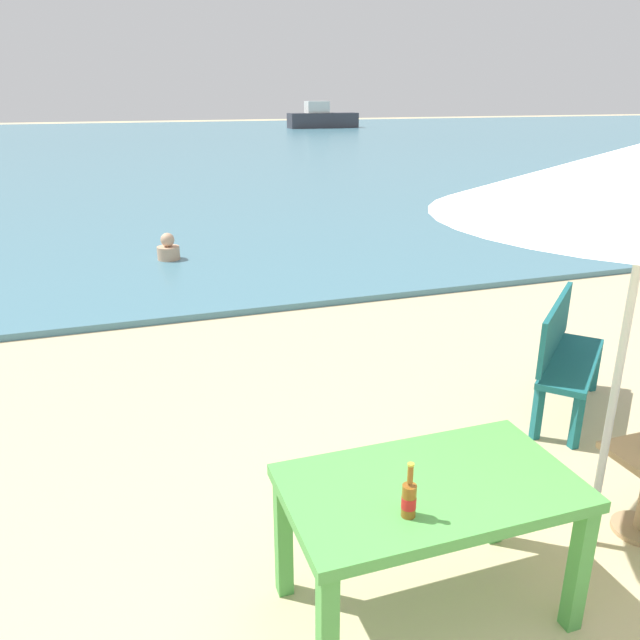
{
  "coord_description": "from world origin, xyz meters",
  "views": [
    {
      "loc": [
        -2.05,
        -1.96,
        2.5
      ],
      "look_at": [
        -0.37,
        3.0,
        0.6
      ],
      "focal_mm": 35.3,
      "sensor_mm": 36.0,
      "label": 1
    }
  ],
  "objects_px": {
    "bench_teal_center": "(564,351)",
    "picnic_table_green": "(429,501)",
    "beer_bottle_amber": "(409,498)",
    "swimmer_person": "(168,249)",
    "boat_sailboat": "(322,118)"
  },
  "relations": [
    {
      "from": "bench_teal_center",
      "to": "swimmer_person",
      "type": "bearing_deg",
      "value": 113.5
    },
    {
      "from": "picnic_table_green",
      "to": "bench_teal_center",
      "type": "xyz_separation_m",
      "value": [
        2.05,
        1.56,
        -0.11
      ]
    },
    {
      "from": "beer_bottle_amber",
      "to": "swimmer_person",
      "type": "distance_m",
      "value": 7.63
    },
    {
      "from": "boat_sailboat",
      "to": "bench_teal_center",
      "type": "bearing_deg",
      "value": -106.29
    },
    {
      "from": "swimmer_person",
      "to": "boat_sailboat",
      "type": "height_order",
      "value": "boat_sailboat"
    },
    {
      "from": "picnic_table_green",
      "to": "beer_bottle_amber",
      "type": "height_order",
      "value": "beer_bottle_amber"
    },
    {
      "from": "bench_teal_center",
      "to": "swimmer_person",
      "type": "relative_size",
      "value": 2.75
    },
    {
      "from": "beer_bottle_amber",
      "to": "bench_teal_center",
      "type": "relative_size",
      "value": 0.24
    },
    {
      "from": "beer_bottle_amber",
      "to": "boat_sailboat",
      "type": "distance_m",
      "value": 44.41
    },
    {
      "from": "boat_sailboat",
      "to": "beer_bottle_amber",
      "type": "bearing_deg",
      "value": -108.47
    },
    {
      "from": "bench_teal_center",
      "to": "boat_sailboat",
      "type": "bearing_deg",
      "value": 73.71
    },
    {
      "from": "beer_bottle_amber",
      "to": "swimmer_person",
      "type": "bearing_deg",
      "value": 92.07
    },
    {
      "from": "bench_teal_center",
      "to": "picnic_table_green",
      "type": "bearing_deg",
      "value": -142.87
    },
    {
      "from": "beer_bottle_amber",
      "to": "boat_sailboat",
      "type": "bearing_deg",
      "value": 71.53
    },
    {
      "from": "picnic_table_green",
      "to": "swimmer_person",
      "type": "height_order",
      "value": "picnic_table_green"
    }
  ]
}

